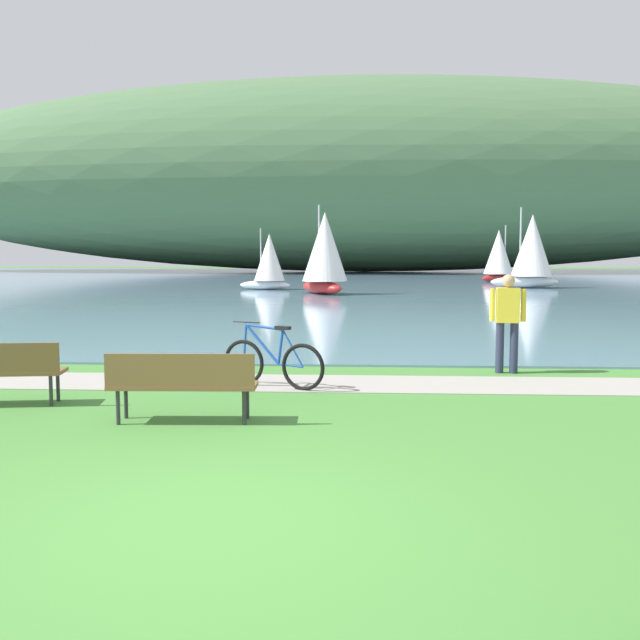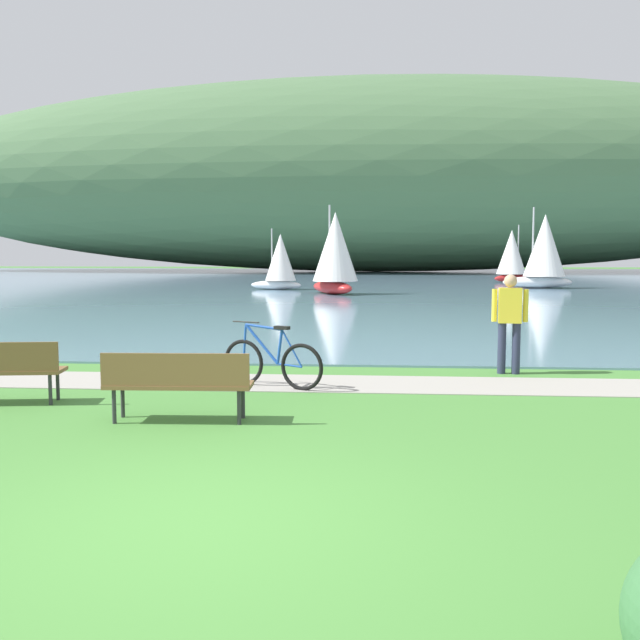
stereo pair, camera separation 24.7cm
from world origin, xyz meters
name	(u,v)px [view 1 (the left image)]	position (x,y,z in m)	size (l,w,h in m)	color
ground_plane	(213,521)	(0.00, 0.00, 0.00)	(200.00, 200.00, 0.00)	#478438
bay_water	(344,281)	(0.00, 47.56, 0.02)	(180.00, 80.00, 0.04)	#6B8EA8
distant_hillside	(365,177)	(1.63, 73.13, 10.33)	(109.57, 28.00, 20.59)	#4C7047
shoreline_path	(288,383)	(0.00, 5.86, 0.01)	(60.00, 1.50, 0.01)	#A39E93
park_bench_near_camera	(182,381)	(-1.03, 3.14, 0.52)	(1.82, 0.56, 0.88)	brown
bicycle_leaning_near_bench	(272,362)	(-0.21, 5.47, 0.40)	(1.65, 0.75, 1.01)	black
person_at_shoreline	(508,317)	(3.68, 7.05, 0.98)	(0.61, 0.25, 1.71)	#282D47
sailboat_nearest_to_shore	(531,250)	(11.05, 36.58, 2.23)	(3.99, 2.42, 4.65)	white
sailboat_mid_bay	(269,261)	(-3.90, 33.91, 1.63)	(2.97, 1.94, 3.39)	white
sailboat_toward_hillside	(324,252)	(-0.60, 29.64, 2.11)	(3.09, 3.78, 4.41)	#B22323
sailboat_far_off	(499,255)	(10.72, 44.40, 1.90)	(3.39, 2.75, 3.95)	#B22323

